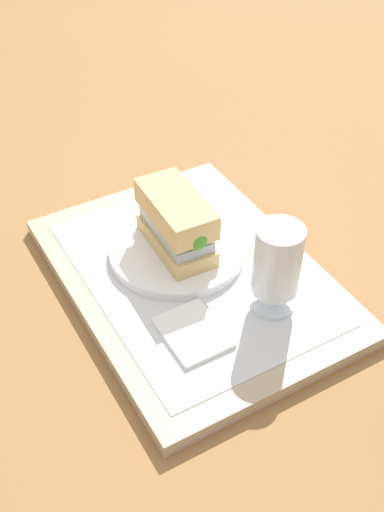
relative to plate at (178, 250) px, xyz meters
The scene contains 7 objects.
ground_plane 0.05m from the plate, ahead, with size 3.00×3.00×0.00m, color olive.
tray 0.05m from the plate, ahead, with size 0.44×0.32×0.02m, color tan.
placemat 0.04m from the plate, ahead, with size 0.38×0.27×0.00m, color silver.
plate is the anchor object (origin of this frame).
sandwich 0.05m from the plate, ahead, with size 0.13×0.07×0.08m.
beer_glass 0.17m from the plate, 21.20° to the left, with size 0.06×0.06×0.12m.
napkin_folded 0.15m from the plate, 21.82° to the right, with size 0.09×0.07×0.01m, color white.
Camera 1 is at (0.55, -0.32, 0.61)m, focal length 44.80 mm.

